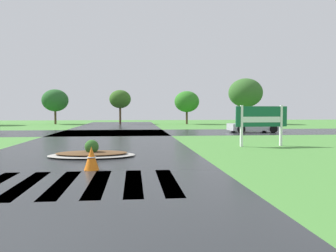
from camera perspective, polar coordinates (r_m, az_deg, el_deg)
asphalt_roadway at (r=14.63m, az=-12.85°, el=-4.75°), size 9.05×80.00×0.01m
asphalt_cross_road at (r=28.80m, az=-9.33°, el=-1.10°), size 90.00×8.14×0.01m
crosswalk_stripes at (r=9.23m, az=-17.17°, el=-9.15°), size 5.85×3.49×0.01m
estate_billboard at (r=18.36m, az=15.30°, el=1.20°), size 2.81×0.34×2.12m
median_island at (r=14.15m, az=-12.57°, el=-4.48°), size 3.48×2.02×0.68m
car_white_sedan at (r=29.86m, az=13.82°, el=0.10°), size 4.15×2.24×1.24m
traffic_cone at (r=10.99m, az=-12.60°, el=-5.31°), size 0.47×0.47×0.74m
background_treeline at (r=45.67m, az=-6.77°, el=4.93°), size 38.80×5.73×6.17m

